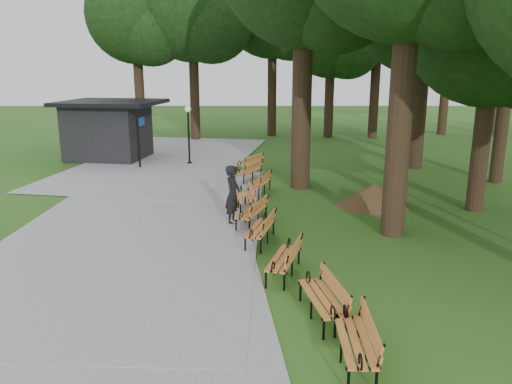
{
  "coord_description": "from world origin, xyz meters",
  "views": [
    {
      "loc": [
        -0.16,
        -12.6,
        5.07
      ],
      "look_at": [
        -0.14,
        2.86,
        1.1
      ],
      "focal_mm": 35.16,
      "sensor_mm": 36.0,
      "label": 1
    }
  ],
  "objects_px": {
    "lawn_tree_1": "(495,18)",
    "lawn_tree_4": "(427,1)",
    "lamp_post": "(188,122)",
    "dirt_mound": "(374,195)",
    "bench_8": "(249,163)",
    "bench_5": "(245,197)",
    "kiosk": "(108,130)",
    "bench_2": "(283,259)",
    "bench_1": "(322,298)",
    "bench_4": "(252,212)",
    "bench_7": "(248,171)",
    "bench_0": "(354,340)",
    "bench_6": "(259,183)",
    "person": "(233,195)",
    "bench_3": "(260,228)"
  },
  "relations": [
    {
      "from": "bench_3",
      "to": "lawn_tree_4",
      "type": "xyz_separation_m",
      "value": [
        7.85,
        10.9,
        7.45
      ]
    },
    {
      "from": "bench_1",
      "to": "lawn_tree_4",
      "type": "distance_m",
      "value": 18.3
    },
    {
      "from": "bench_7",
      "to": "lawn_tree_4",
      "type": "relative_size",
      "value": 0.17
    },
    {
      "from": "bench_2",
      "to": "bench_5",
      "type": "height_order",
      "value": "same"
    },
    {
      "from": "person",
      "to": "bench_4",
      "type": "xyz_separation_m",
      "value": [
        0.61,
        -0.22,
        -0.52
      ]
    },
    {
      "from": "bench_0",
      "to": "lawn_tree_1",
      "type": "bearing_deg",
      "value": 148.5
    },
    {
      "from": "person",
      "to": "bench_5",
      "type": "xyz_separation_m",
      "value": [
        0.35,
        1.63,
        -0.52
      ]
    },
    {
      "from": "bench_0",
      "to": "bench_6",
      "type": "height_order",
      "value": "same"
    },
    {
      "from": "bench_0",
      "to": "lawn_tree_4",
      "type": "distance_m",
      "value": 19.54
    },
    {
      "from": "kiosk",
      "to": "bench_2",
      "type": "height_order",
      "value": "kiosk"
    },
    {
      "from": "lamp_post",
      "to": "bench_3",
      "type": "relative_size",
      "value": 1.58
    },
    {
      "from": "person",
      "to": "bench_6",
      "type": "distance_m",
      "value": 3.89
    },
    {
      "from": "bench_0",
      "to": "bench_6",
      "type": "relative_size",
      "value": 1.0
    },
    {
      "from": "dirt_mound",
      "to": "bench_8",
      "type": "xyz_separation_m",
      "value": [
        -4.6,
        5.98,
        0.0
      ]
    },
    {
      "from": "bench_1",
      "to": "bench_3",
      "type": "relative_size",
      "value": 1.0
    },
    {
      "from": "kiosk",
      "to": "bench_2",
      "type": "relative_size",
      "value": 2.66
    },
    {
      "from": "lawn_tree_4",
      "to": "bench_2",
      "type": "bearing_deg",
      "value": -118.89
    },
    {
      "from": "bench_6",
      "to": "bench_8",
      "type": "xyz_separation_m",
      "value": [
        -0.44,
        4.2,
        0.0
      ]
    },
    {
      "from": "bench_6",
      "to": "bench_7",
      "type": "relative_size",
      "value": 1.0
    },
    {
      "from": "lamp_post",
      "to": "lawn_tree_1",
      "type": "bearing_deg",
      "value": -37.02
    },
    {
      "from": "bench_3",
      "to": "lawn_tree_1",
      "type": "distance_m",
      "value": 10.34
    },
    {
      "from": "bench_6",
      "to": "bench_7",
      "type": "distance_m",
      "value": 2.41
    },
    {
      "from": "bench_1",
      "to": "dirt_mound",
      "type": "bearing_deg",
      "value": 149.91
    },
    {
      "from": "lawn_tree_4",
      "to": "bench_1",
      "type": "bearing_deg",
      "value": -113.35
    },
    {
      "from": "bench_5",
      "to": "bench_1",
      "type": "bearing_deg",
      "value": 5.7
    },
    {
      "from": "person",
      "to": "kiosk",
      "type": "distance_m",
      "value": 13.59
    },
    {
      "from": "bench_0",
      "to": "bench_6",
      "type": "bearing_deg",
      "value": -170.98
    },
    {
      "from": "lawn_tree_1",
      "to": "bench_7",
      "type": "bearing_deg",
      "value": 150.11
    },
    {
      "from": "dirt_mound",
      "to": "bench_7",
      "type": "relative_size",
      "value": 1.18
    },
    {
      "from": "lawn_tree_1",
      "to": "lawn_tree_4",
      "type": "bearing_deg",
      "value": 88.63
    },
    {
      "from": "kiosk",
      "to": "lawn_tree_1",
      "type": "height_order",
      "value": "lawn_tree_1"
    },
    {
      "from": "bench_2",
      "to": "bench_3",
      "type": "relative_size",
      "value": 1.0
    },
    {
      "from": "bench_0",
      "to": "bench_5",
      "type": "bearing_deg",
      "value": -166.2
    },
    {
      "from": "bench_3",
      "to": "bench_7",
      "type": "height_order",
      "value": "same"
    },
    {
      "from": "kiosk",
      "to": "bench_7",
      "type": "bearing_deg",
      "value": -25.42
    },
    {
      "from": "bench_2",
      "to": "bench_6",
      "type": "relative_size",
      "value": 1.0
    },
    {
      "from": "dirt_mound",
      "to": "lawn_tree_4",
      "type": "distance_m",
      "value": 10.88
    },
    {
      "from": "lamp_post",
      "to": "bench_7",
      "type": "bearing_deg",
      "value": -50.72
    },
    {
      "from": "kiosk",
      "to": "bench_0",
      "type": "xyz_separation_m",
      "value": [
        9.71,
        -19.4,
        -1.14
      ]
    },
    {
      "from": "bench_8",
      "to": "lawn_tree_4",
      "type": "height_order",
      "value": "lawn_tree_4"
    },
    {
      "from": "lamp_post",
      "to": "bench_3",
      "type": "distance_m",
      "value": 12.45
    },
    {
      "from": "bench_0",
      "to": "bench_2",
      "type": "xyz_separation_m",
      "value": [
        -1.03,
        3.72,
        0.0
      ]
    },
    {
      "from": "lamp_post",
      "to": "dirt_mound",
      "type": "relative_size",
      "value": 1.34
    },
    {
      "from": "bench_1",
      "to": "bench_4",
      "type": "bearing_deg",
      "value": -176.95
    },
    {
      "from": "bench_3",
      "to": "lawn_tree_1",
      "type": "relative_size",
      "value": 0.2
    },
    {
      "from": "bench_5",
      "to": "bench_8",
      "type": "xyz_separation_m",
      "value": [
        0.1,
        6.32,
        0.0
      ]
    },
    {
      "from": "bench_2",
      "to": "bench_4",
      "type": "relative_size",
      "value": 1.0
    },
    {
      "from": "person",
      "to": "bench_6",
      "type": "relative_size",
      "value": 1.01
    },
    {
      "from": "lamp_post",
      "to": "bench_1",
      "type": "distance_m",
      "value": 17.03
    },
    {
      "from": "bench_8",
      "to": "lawn_tree_4",
      "type": "bearing_deg",
      "value": 128.36
    }
  ]
}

